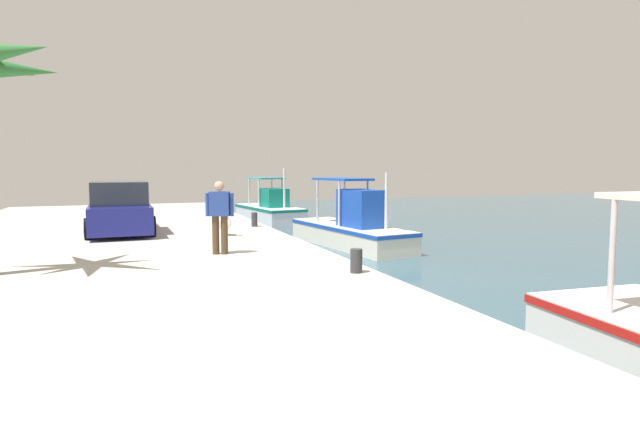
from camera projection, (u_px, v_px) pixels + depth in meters
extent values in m
cube|color=#BCB7AD|center=(103.00, 281.00, 10.89)|extent=(36.00, 10.00, 0.80)
cube|color=white|center=(269.00, 214.00, 26.01)|extent=(5.29, 2.42, 0.84)
cube|color=#0F7260|center=(269.00, 208.00, 25.98)|extent=(5.33, 2.47, 0.12)
cube|color=#0F7260|center=(274.00, 198.00, 25.37)|extent=(1.55, 1.25, 0.91)
cylinder|color=silver|center=(249.00, 192.00, 26.63)|extent=(0.08, 0.08, 1.36)
cylinder|color=silver|center=(272.00, 191.00, 27.22)|extent=(0.08, 0.08, 1.36)
cylinder|color=silver|center=(259.00, 193.00, 25.41)|extent=(0.08, 0.08, 1.36)
cylinder|color=silver|center=(282.00, 193.00, 26.00)|extent=(0.08, 0.08, 1.36)
cube|color=teal|center=(265.00, 178.00, 26.25)|extent=(2.21, 1.57, 0.08)
cylinder|color=silver|center=(284.00, 188.00, 24.20)|extent=(0.10, 0.10, 1.93)
torus|color=orange|center=(286.00, 197.00, 25.58)|extent=(0.55, 0.17, 0.54)
cube|color=silver|center=(349.00, 235.00, 18.30)|extent=(6.09, 2.41, 0.76)
cube|color=#1947B7|center=(349.00, 227.00, 18.27)|extent=(6.13, 2.45, 0.12)
cube|color=#1947B7|center=(361.00, 208.00, 17.55)|extent=(1.77, 1.20, 1.28)
cylinder|color=silver|center=(317.00, 201.00, 19.09)|extent=(0.08, 0.08, 1.57)
cylinder|color=silver|center=(345.00, 200.00, 19.64)|extent=(0.08, 0.08, 1.57)
cylinder|color=silver|center=(339.00, 204.00, 17.68)|extent=(0.08, 0.08, 1.57)
cylinder|color=silver|center=(368.00, 203.00, 18.23)|extent=(0.08, 0.08, 1.57)
cube|color=#1E4CB2|center=(342.00, 179.00, 18.59)|extent=(2.54, 1.52, 0.08)
cylinder|color=silver|center=(386.00, 202.00, 16.23)|extent=(0.10, 0.10, 1.87)
cylinder|color=silver|center=(612.00, 257.00, 6.78)|extent=(0.08, 0.08, 1.52)
cylinder|color=tan|center=(222.00, 232.00, 15.07)|extent=(0.04, 0.04, 0.22)
cylinder|color=tan|center=(226.00, 231.00, 15.14)|extent=(0.04, 0.04, 0.22)
ellipsoid|color=white|center=(225.00, 223.00, 15.04)|extent=(0.70, 0.48, 0.40)
ellipsoid|color=silver|center=(224.00, 221.00, 15.08)|extent=(0.62, 0.50, 0.28)
cylinder|color=white|center=(227.00, 216.00, 14.87)|extent=(0.21, 0.14, 0.27)
sphere|color=white|center=(228.00, 211.00, 14.79)|extent=(0.20, 0.20, 0.16)
cone|color=#F2B272|center=(232.00, 212.00, 14.63)|extent=(0.31, 0.15, 0.07)
cylinder|color=#4C3823|center=(216.00, 235.00, 11.80)|extent=(0.16, 0.16, 0.88)
cylinder|color=#4C3823|center=(224.00, 235.00, 11.80)|extent=(0.16, 0.16, 0.88)
cube|color=navy|center=(220.00, 204.00, 11.74)|extent=(0.38, 0.50, 0.56)
cylinder|color=navy|center=(208.00, 205.00, 11.74)|extent=(0.10, 0.10, 0.53)
cylinder|color=navy|center=(232.00, 205.00, 11.74)|extent=(0.10, 0.10, 0.53)
sphere|color=tan|center=(219.00, 186.00, 11.70)|extent=(0.22, 0.22, 0.22)
cylinder|color=black|center=(147.00, 218.00, 17.18)|extent=(0.60, 0.19, 0.60)
cylinder|color=black|center=(91.00, 220.00, 16.55)|extent=(0.60, 0.19, 0.60)
cylinder|color=black|center=(152.00, 226.00, 14.83)|extent=(0.60, 0.19, 0.60)
cylinder|color=black|center=(88.00, 229.00, 14.20)|extent=(0.60, 0.19, 0.60)
cube|color=navy|center=(120.00, 216.00, 15.67)|extent=(4.13, 1.77, 0.76)
cube|color=#262D38|center=(119.00, 193.00, 15.47)|extent=(2.23, 1.60, 0.68)
cylinder|color=#333338|center=(254.00, 220.00, 17.34)|extent=(0.20, 0.20, 0.48)
cylinder|color=#333338|center=(356.00, 261.00, 9.73)|extent=(0.23, 0.23, 0.46)
cone|color=#2D6B33|center=(10.00, 51.00, 8.84)|extent=(1.50, 1.61, 0.44)
cone|color=#2D6B33|center=(18.00, 70.00, 9.45)|extent=(0.54, 1.36, 0.44)
cone|color=#2D6B33|center=(7.00, 69.00, 9.83)|extent=(1.38, 1.16, 0.44)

